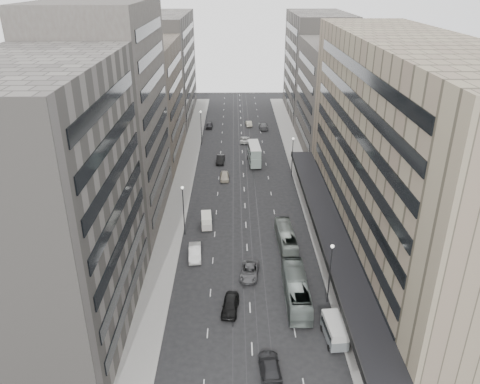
{
  "coord_description": "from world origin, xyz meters",
  "views": [
    {
      "loc": [
        -1.8,
        -52.1,
        37.15
      ],
      "look_at": [
        -0.96,
        16.12,
        5.41
      ],
      "focal_mm": 35.0,
      "sensor_mm": 36.0,
      "label": 1
    }
  ],
  "objects_px": {
    "bus_far": "(286,238)",
    "vw_microbus": "(335,330)",
    "panel_van": "(206,220)",
    "double_decker": "(254,154)",
    "pedestrian": "(376,347)",
    "sedan_0": "(230,305)",
    "bus_near": "(296,290)",
    "sedan_1": "(195,252)",
    "sedan_2": "(249,271)"
  },
  "relations": [
    {
      "from": "bus_far",
      "to": "sedan_0",
      "type": "bearing_deg",
      "value": 58.7
    },
    {
      "from": "panel_van",
      "to": "double_decker",
      "type": "bearing_deg",
      "value": 67.69
    },
    {
      "from": "bus_near",
      "to": "sedan_1",
      "type": "bearing_deg",
      "value": -36.17
    },
    {
      "from": "double_decker",
      "to": "panel_van",
      "type": "height_order",
      "value": "double_decker"
    },
    {
      "from": "sedan_0",
      "to": "pedestrian",
      "type": "bearing_deg",
      "value": -19.12
    },
    {
      "from": "bus_near",
      "to": "sedan_1",
      "type": "relative_size",
      "value": 2.3
    },
    {
      "from": "bus_near",
      "to": "sedan_1",
      "type": "distance_m",
      "value": 16.72
    },
    {
      "from": "bus_near",
      "to": "double_decker",
      "type": "relative_size",
      "value": 1.42
    },
    {
      "from": "sedan_0",
      "to": "sedan_1",
      "type": "distance_m",
      "value": 12.98
    },
    {
      "from": "double_decker",
      "to": "pedestrian",
      "type": "bearing_deg",
      "value": -82.1
    },
    {
      "from": "vw_microbus",
      "to": "pedestrian",
      "type": "distance_m",
      "value": 4.68
    },
    {
      "from": "sedan_1",
      "to": "sedan_2",
      "type": "xyz_separation_m",
      "value": [
        7.74,
        -4.68,
        -0.12
      ]
    },
    {
      "from": "bus_far",
      "to": "panel_van",
      "type": "xyz_separation_m",
      "value": [
        -12.24,
        5.84,
        -0.12
      ]
    },
    {
      "from": "sedan_0",
      "to": "pedestrian",
      "type": "distance_m",
      "value": 17.39
    },
    {
      "from": "sedan_2",
      "to": "double_decker",
      "type": "bearing_deg",
      "value": 94.44
    },
    {
      "from": "bus_near",
      "to": "bus_far",
      "type": "height_order",
      "value": "bus_near"
    },
    {
      "from": "panel_van",
      "to": "sedan_2",
      "type": "distance_m",
      "value": 15.06
    },
    {
      "from": "double_decker",
      "to": "vw_microbus",
      "type": "height_order",
      "value": "double_decker"
    },
    {
      "from": "bus_near",
      "to": "sedan_2",
      "type": "xyz_separation_m",
      "value": [
        -5.66,
        5.29,
        -0.89
      ]
    },
    {
      "from": "bus_near",
      "to": "pedestrian",
      "type": "height_order",
      "value": "bus_near"
    },
    {
      "from": "sedan_0",
      "to": "sedan_1",
      "type": "height_order",
      "value": "sedan_1"
    },
    {
      "from": "vw_microbus",
      "to": "sedan_0",
      "type": "height_order",
      "value": "vw_microbus"
    },
    {
      "from": "bus_near",
      "to": "sedan_0",
      "type": "bearing_deg",
      "value": 13.69
    },
    {
      "from": "bus_near",
      "to": "pedestrian",
      "type": "distance_m",
      "value": 12.05
    },
    {
      "from": "vw_microbus",
      "to": "sedan_0",
      "type": "xyz_separation_m",
      "value": [
        -11.63,
        5.19,
        -0.59
      ]
    },
    {
      "from": "bus_far",
      "to": "vw_microbus",
      "type": "bearing_deg",
      "value": 97.13
    },
    {
      "from": "bus_near",
      "to": "vw_microbus",
      "type": "relative_size",
      "value": 2.37
    },
    {
      "from": "bus_far",
      "to": "sedan_2",
      "type": "relative_size",
      "value": 1.96
    },
    {
      "from": "vw_microbus",
      "to": "sedan_2",
      "type": "xyz_separation_m",
      "value": [
        -9.06,
        12.41,
        -0.7
      ]
    },
    {
      "from": "bus_far",
      "to": "double_decker",
      "type": "bearing_deg",
      "value": -86.55
    },
    {
      "from": "bus_far",
      "to": "sedan_1",
      "type": "bearing_deg",
      "value": 10.4
    },
    {
      "from": "bus_near",
      "to": "sedan_0",
      "type": "xyz_separation_m",
      "value": [
        -8.23,
        -1.94,
        -0.78
      ]
    },
    {
      "from": "sedan_0",
      "to": "vw_microbus",
      "type": "bearing_deg",
      "value": -17.52
    },
    {
      "from": "bus_near",
      "to": "vw_microbus",
      "type": "bearing_deg",
      "value": 115.93
    },
    {
      "from": "bus_far",
      "to": "panel_van",
      "type": "bearing_deg",
      "value": -27.84
    },
    {
      "from": "double_decker",
      "to": "sedan_2",
      "type": "xyz_separation_m",
      "value": [
        -2.3,
        -41.46,
        -1.65
      ]
    },
    {
      "from": "bus_near",
      "to": "panel_van",
      "type": "xyz_separation_m",
      "value": [
        -12.19,
        18.85,
        -0.34
      ]
    },
    {
      "from": "bus_far",
      "to": "vw_microbus",
      "type": "relative_size",
      "value": 2.04
    },
    {
      "from": "double_decker",
      "to": "pedestrian",
      "type": "distance_m",
      "value": 57.25
    },
    {
      "from": "vw_microbus",
      "to": "sedan_1",
      "type": "distance_m",
      "value": 23.98
    },
    {
      "from": "bus_near",
      "to": "sedan_2",
      "type": "distance_m",
      "value": 7.8
    },
    {
      "from": "panel_van",
      "to": "sedan_2",
      "type": "relative_size",
      "value": 0.74
    },
    {
      "from": "sedan_2",
      "to": "pedestrian",
      "type": "relative_size",
      "value": 2.54
    },
    {
      "from": "double_decker",
      "to": "pedestrian",
      "type": "relative_size",
      "value": 4.09
    },
    {
      "from": "bus_near",
      "to": "vw_microbus",
      "type": "height_order",
      "value": "bus_near"
    },
    {
      "from": "panel_van",
      "to": "sedan_0",
      "type": "xyz_separation_m",
      "value": [
        3.96,
        -20.78,
        -0.44
      ]
    },
    {
      "from": "bus_near",
      "to": "sedan_0",
      "type": "relative_size",
      "value": 2.41
    },
    {
      "from": "panel_van",
      "to": "pedestrian",
      "type": "distance_m",
      "value": 34.45
    },
    {
      "from": "sedan_0",
      "to": "pedestrian",
      "type": "height_order",
      "value": "pedestrian"
    },
    {
      "from": "sedan_0",
      "to": "sedan_2",
      "type": "bearing_deg",
      "value": 76.98
    }
  ]
}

